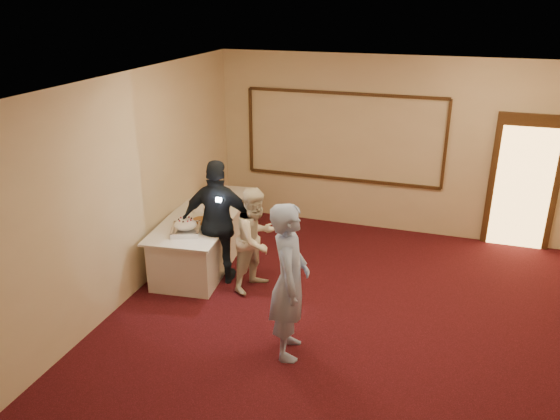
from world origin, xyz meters
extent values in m
plane|color=black|center=(0.00, 0.00, 0.00)|extent=(7.00, 7.00, 0.00)
cube|color=beige|center=(0.00, 3.50, 1.50)|extent=(6.00, 0.04, 3.00)
cube|color=beige|center=(-3.00, 0.00, 1.50)|extent=(0.04, 7.00, 3.00)
cube|color=white|center=(0.00, 0.00, 3.00)|extent=(6.00, 7.00, 0.04)
cube|color=black|center=(-0.80, 3.47, 0.85)|extent=(3.40, 0.04, 0.05)
cube|color=black|center=(-0.80, 3.47, 2.35)|extent=(3.40, 0.04, 0.05)
cube|color=black|center=(-2.50, 3.47, 1.60)|extent=(0.05, 0.04, 1.50)
cube|color=black|center=(0.90, 3.47, 1.60)|extent=(0.05, 0.04, 1.50)
cube|color=black|center=(2.15, 3.46, 1.10)|extent=(1.05, 0.06, 2.20)
cube|color=#FFBF66|center=(2.15, 3.43, 1.00)|extent=(0.85, 0.02, 2.00)
cube|color=white|center=(-2.50, 1.44, 0.37)|extent=(1.13, 2.51, 0.74)
cube|color=white|center=(-2.50, 1.44, 0.76)|extent=(1.26, 2.65, 0.03)
cube|color=silver|center=(-2.43, 0.69, 0.79)|extent=(0.53, 0.59, 0.04)
ellipsoid|color=white|center=(-2.43, 0.69, 0.88)|extent=(0.32, 0.32, 0.14)
cube|color=silver|center=(-2.33, 0.84, 0.82)|extent=(0.27, 0.25, 0.01)
cylinder|color=#C54151|center=(-2.71, 2.29, 0.99)|extent=(0.02, 0.02, 0.44)
cylinder|color=#C54151|center=(-2.71, 2.29, 0.78)|extent=(0.33, 0.33, 0.01)
cylinder|color=#C54151|center=(-2.71, 2.29, 0.95)|extent=(0.26, 0.26, 0.01)
cylinder|color=#C54151|center=(-2.71, 2.29, 1.13)|extent=(0.18, 0.18, 0.01)
cylinder|color=white|center=(-2.63, 1.45, 0.84)|extent=(0.18, 0.18, 0.15)
cylinder|color=white|center=(-2.63, 1.45, 0.92)|extent=(0.19, 0.19, 0.01)
cylinder|color=white|center=(-2.39, 1.72, 0.84)|extent=(0.16, 0.16, 0.13)
cylinder|color=white|center=(-2.39, 1.72, 0.91)|extent=(0.17, 0.17, 0.01)
cylinder|color=white|center=(-2.38, 1.06, 0.78)|extent=(0.28, 0.28, 0.01)
cylinder|color=#965226|center=(-2.38, 1.06, 0.80)|extent=(0.24, 0.24, 0.05)
imported|color=#94ACE7|center=(-0.55, -0.48, 0.93)|extent=(0.58, 0.76, 1.86)
imported|color=silver|center=(-1.43, 0.82, 0.74)|extent=(0.78, 0.88, 1.49)
imported|color=black|center=(-1.99, 0.85, 0.91)|extent=(1.12, 0.61, 1.82)
cube|color=white|center=(-1.85, 0.58, 1.37)|extent=(0.07, 0.04, 0.05)
camera|label=1|loc=(1.00, -5.58, 3.90)|focal=35.00mm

